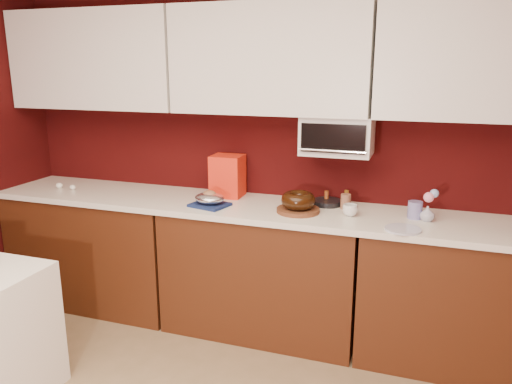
{
  "coord_description": "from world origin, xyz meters",
  "views": [
    {
      "loc": [
        1.0,
        -1.11,
        1.82
      ],
      "look_at": [
        -0.02,
        1.84,
        1.02
      ],
      "focal_mm": 35.0,
      "sensor_mm": 36.0,
      "label": 1
    }
  ],
  "objects": [
    {
      "name": "wall_back",
      "position": [
        0.0,
        2.25,
        1.25
      ],
      "size": [
        4.0,
        0.02,
        2.5
      ],
      "primitive_type": "cube",
      "color": "#390807",
      "rests_on": "floor"
    },
    {
      "name": "base_cabinet_left",
      "position": [
        -1.33,
        1.94,
        0.43
      ],
      "size": [
        1.31,
        0.58,
        0.86
      ],
      "primitive_type": "cube",
      "color": "#48200E",
      "rests_on": "floor"
    },
    {
      "name": "base_cabinet_center",
      "position": [
        0.0,
        1.94,
        0.43
      ],
      "size": [
        1.31,
        0.58,
        0.86
      ],
      "primitive_type": "cube",
      "color": "#48200E",
      "rests_on": "floor"
    },
    {
      "name": "base_cabinet_right",
      "position": [
        1.33,
        1.94,
        0.43
      ],
      "size": [
        1.31,
        0.58,
        0.86
      ],
      "primitive_type": "cube",
      "color": "#48200E",
      "rests_on": "floor"
    },
    {
      "name": "countertop",
      "position": [
        0.0,
        1.94,
        0.88
      ],
      "size": [
        4.0,
        0.62,
        0.04
      ],
      "primitive_type": "cube",
      "color": "white",
      "rests_on": "base_cabinet_center"
    },
    {
      "name": "upper_cabinet_left",
      "position": [
        -1.33,
        2.08,
        1.85
      ],
      "size": [
        1.31,
        0.33,
        0.7
      ],
      "primitive_type": "cube",
      "color": "white",
      "rests_on": "wall_back"
    },
    {
      "name": "upper_cabinet_center",
      "position": [
        0.0,
        2.08,
        1.85
      ],
      "size": [
        1.31,
        0.33,
        0.7
      ],
      "primitive_type": "cube",
      "color": "white",
      "rests_on": "wall_back"
    },
    {
      "name": "upper_cabinet_right",
      "position": [
        1.33,
        2.08,
        1.85
      ],
      "size": [
        1.31,
        0.33,
        0.7
      ],
      "primitive_type": "cube",
      "color": "white",
      "rests_on": "wall_back"
    },
    {
      "name": "toaster_oven",
      "position": [
        0.45,
        2.1,
        1.38
      ],
      "size": [
        0.45,
        0.3,
        0.25
      ],
      "primitive_type": "cube",
      "color": "white",
      "rests_on": "upper_cabinet_center"
    },
    {
      "name": "toaster_oven_door",
      "position": [
        0.45,
        1.94,
        1.38
      ],
      "size": [
        0.4,
        0.02,
        0.18
      ],
      "primitive_type": "cube",
      "color": "black",
      "rests_on": "toaster_oven"
    },
    {
      "name": "toaster_oven_handle",
      "position": [
        0.45,
        1.93,
        1.3
      ],
      "size": [
        0.42,
        0.02,
        0.02
      ],
      "primitive_type": "cylinder",
      "rotation": [
        0.0,
        1.57,
        0.0
      ],
      "color": "silver",
      "rests_on": "toaster_oven"
    },
    {
      "name": "cake_base",
      "position": [
        0.26,
        1.88,
        0.91
      ],
      "size": [
        0.28,
        0.28,
        0.03
      ],
      "primitive_type": "cylinder",
      "rotation": [
        0.0,
        0.0,
        -0.0
      ],
      "color": "brown",
      "rests_on": "countertop"
    },
    {
      "name": "bundt_cake",
      "position": [
        0.26,
        1.88,
        0.98
      ],
      "size": [
        0.28,
        0.28,
        0.09
      ],
      "primitive_type": "torus",
      "rotation": [
        0.0,
        0.0,
        0.34
      ],
      "color": "black",
      "rests_on": "cake_base"
    },
    {
      "name": "navy_towel",
      "position": [
        -0.34,
        1.82,
        0.91
      ],
      "size": [
        0.27,
        0.25,
        0.02
      ],
      "primitive_type": "cube",
      "rotation": [
        0.0,
        0.0,
        -0.24
      ],
      "color": "navy",
      "rests_on": "countertop"
    },
    {
      "name": "foil_ham_nest",
      "position": [
        -0.34,
        1.82,
        0.96
      ],
      "size": [
        0.24,
        0.22,
        0.07
      ],
      "primitive_type": "ellipsoid",
      "rotation": [
        0.0,
        0.0,
        0.27
      ],
      "color": "white",
      "rests_on": "navy_towel"
    },
    {
      "name": "roasted_ham",
      "position": [
        -0.34,
        1.82,
        0.98
      ],
      "size": [
        0.12,
        0.11,
        0.06
      ],
      "primitive_type": "ellipsoid",
      "rotation": [
        0.0,
        0.0,
        0.4
      ],
      "color": "#A06A49",
      "rests_on": "foil_ham_nest"
    },
    {
      "name": "pandoro_box",
      "position": [
        -0.32,
        2.11,
        1.05
      ],
      "size": [
        0.22,
        0.21,
        0.3
      ],
      "primitive_type": "cube",
      "rotation": [
        0.0,
        0.0,
        0.04
      ],
      "color": "red",
      "rests_on": "countertop"
    },
    {
      "name": "dark_pan",
      "position": [
        0.4,
        2.11,
        0.92
      ],
      "size": [
        0.25,
        0.25,
        0.03
      ],
      "primitive_type": "cylinder",
      "rotation": [
        0.0,
        0.0,
        0.37
      ],
      "color": "black",
      "rests_on": "countertop"
    },
    {
      "name": "coffee_mug",
      "position": [
        0.58,
        1.9,
        0.94
      ],
      "size": [
        0.11,
        0.11,
        0.09
      ],
      "primitive_type": "imported",
      "rotation": [
        0.0,
        0.0,
        0.4
      ],
      "color": "silver",
      "rests_on": "countertop"
    },
    {
      "name": "blue_jar",
      "position": [
        0.97,
        1.99,
        0.95
      ],
      "size": [
        0.1,
        0.1,
        0.11
      ],
      "primitive_type": "cylinder",
      "rotation": [
        0.0,
        0.0,
        -0.18
      ],
      "color": "navy",
      "rests_on": "countertop"
    },
    {
      "name": "flower_vase",
      "position": [
        1.04,
        1.95,
        0.95
      ],
      "size": [
        0.09,
        0.09,
        0.11
      ],
      "primitive_type": "imported",
      "rotation": [
        0.0,
        0.0,
        -0.43
      ],
      "color": "#ABAEC2",
      "rests_on": "countertop"
    },
    {
      "name": "flower_pink",
      "position": [
        1.04,
        1.95,
        1.05
      ],
      "size": [
        0.06,
        0.06,
        0.06
      ],
      "primitive_type": "sphere",
      "color": "pink",
      "rests_on": "flower_vase"
    },
    {
      "name": "flower_blue",
      "position": [
        1.07,
        1.97,
        1.07
      ],
      "size": [
        0.05,
        0.05,
        0.05
      ],
      "primitive_type": "sphere",
      "color": "#8BA8DF",
      "rests_on": "flower_vase"
    },
    {
      "name": "china_plate",
      "position": [
        0.91,
        1.72,
        0.91
      ],
      "size": [
        0.27,
        0.27,
        0.01
      ],
      "primitive_type": "cylinder",
      "rotation": [
        0.0,
        0.0,
        0.37
      ],
      "color": "silver",
      "rests_on": "countertop"
    },
    {
      "name": "amber_bottle",
      "position": [
        0.39,
        2.14,
        0.94
      ],
      "size": [
        0.04,
        0.04,
        0.09
      ],
      "primitive_type": "cylinder",
      "rotation": [
        0.0,
        0.0,
        -0.24
      ],
      "color": "brown",
      "rests_on": "countertop"
    },
    {
      "name": "paper_cup",
      "position": [
        0.53,
        2.05,
        0.95
      ],
      "size": [
        0.08,
        0.08,
        0.1
      ],
      "primitive_type": "cylinder",
      "rotation": [
        0.0,
        0.0,
        0.18
      ],
      "color": "brown",
      "rests_on": "countertop"
    },
    {
      "name": "egg_left",
      "position": [
        -1.63,
        1.91,
        0.92
      ],
      "size": [
        0.07,
        0.06,
        0.04
      ],
      "primitive_type": "ellipsoid",
      "rotation": [
        0.0,
        0.0,
        -0.39
      ],
      "color": "white",
      "rests_on": "countertop"
    },
    {
      "name": "egg_right",
      "position": [
        -1.5,
        1.9,
        0.92
      ],
      "size": [
        0.06,
        0.05,
        0.04
      ],
      "primitive_type": "ellipsoid",
      "rotation": [
        0.0,
        0.0,
        0.23
      ],
      "color": "white",
      "rests_on": "countertop"
    },
    {
      "name": "amber_bottle_tall",
      "position": [
        0.52,
        2.16,
        0.95
      ],
      "size": [
        0.04,
        0.04,
        0.1
      ],
      "primitive_type": "cylinder",
      "rotation": [
        0.0,
        0.0,
        -0.3
      ],
      "color": "brown",
      "rests_on": "countertop"
    }
  ]
}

